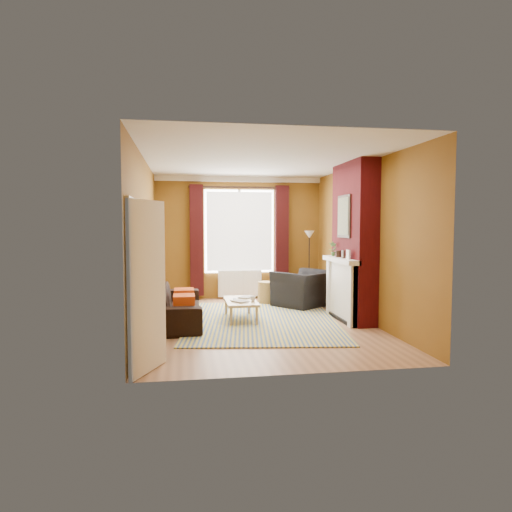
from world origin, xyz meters
The scene contains 12 objects.
ground centered at (0.00, 0.00, 0.00)m, with size 5.50×5.50×0.00m, color #8E6140.
room_walls centered at (0.64, 0.27, 1.39)m, with size 3.82×5.54×2.83m.
striped_rug centered at (0.10, 0.14, 0.01)m, with size 3.03×3.88×0.02m.
sofa centered at (-1.42, 0.20, 0.32)m, with size 2.20×0.86×0.64m, color black.
armchair centered at (1.22, 1.44, 0.37)m, with size 1.14×0.99×0.74m, color black.
coffee_table centered at (-0.27, 0.29, 0.32)m, with size 0.55×1.09×0.36m.
wicker_stool centered at (0.49, 1.90, 0.24)m, with size 0.48×0.48×0.47m.
floor_lamp centered at (1.55, 2.31, 1.24)m, with size 0.25×0.25×1.57m.
book_a centered at (-0.39, 0.03, 0.38)m, with size 0.21×0.29×0.03m, color #999999.
book_b centered at (-0.22, 0.59, 0.37)m, with size 0.21×0.29×0.02m, color #999999.
mug centered at (-0.07, 0.12, 0.41)m, with size 0.09×0.09×0.09m, color #999999.
tv_remote centered at (-0.38, 0.31, 0.37)m, with size 0.07×0.18×0.02m.
Camera 1 is at (-1.26, -7.72, 1.71)m, focal length 32.00 mm.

